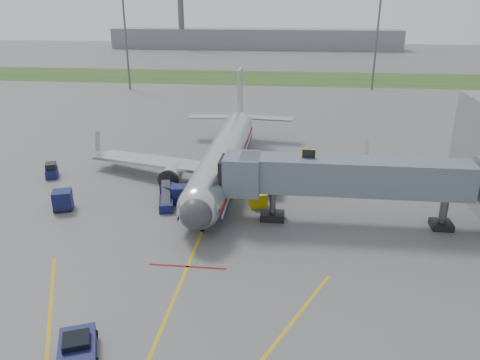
# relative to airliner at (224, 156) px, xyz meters

# --- Properties ---
(ground) EXTENTS (400.00, 400.00, 0.00)m
(ground) POSITION_rel_airliner_xyz_m (-0.00, -15.25, -2.65)
(ground) COLOR #565659
(ground) RESTS_ON ground
(grass_strip) EXTENTS (300.00, 25.00, 0.01)m
(grass_strip) POSITION_rel_airliner_xyz_m (-0.00, 74.75, -2.64)
(grass_strip) COLOR #2D4C1E
(grass_strip) RESTS_ON ground
(apron_markings) EXTENTS (21.52, 50.00, 0.01)m
(apron_markings) POSITION_rel_airliner_xyz_m (-0.00, -22.65, -2.64)
(apron_markings) COLOR gold
(apron_markings) RESTS_ON ground
(airliner) EXTENTS (32.10, 35.67, 10.25)m
(airliner) POSITION_rel_airliner_xyz_m (0.00, 0.00, 0.00)
(airliner) COLOR silver
(airliner) RESTS_ON ground
(jet_bridge) EXTENTS (25.30, 4.00, 6.90)m
(jet_bridge) POSITION_rel_airliner_xyz_m (12.86, -10.25, 1.82)
(jet_bridge) COLOR slate
(jet_bridge) RESTS_ON ground
(light_mast_left) EXTENTS (2.00, 0.44, 20.40)m
(light_mast_left) POSITION_rel_airliner_xyz_m (-30.00, 54.75, 8.13)
(light_mast_left) COLOR #595B60
(light_mast_left) RESTS_ON ground
(light_mast_right) EXTENTS (2.00, 0.44, 20.40)m
(light_mast_right) POSITION_rel_airliner_xyz_m (25.00, 59.75, 8.13)
(light_mast_right) COLOR #595B60
(light_mast_right) RESTS_ON ground
(distant_terminal) EXTENTS (120.00, 14.00, 8.00)m
(distant_terminal) POSITION_rel_airliner_xyz_m (-10.00, 154.75, 1.35)
(distant_terminal) COLOR slate
(distant_terminal) RESTS_ON ground
(control_tower) EXTENTS (4.00, 4.00, 30.00)m
(control_tower) POSITION_rel_airliner_xyz_m (-40.00, 149.75, 14.68)
(control_tower) COLOR #595B60
(control_tower) RESTS_ON ground
(pushback_tug) EXTENTS (3.12, 3.80, 1.37)m
(pushback_tug) POSITION_rel_airliner_xyz_m (-4.00, -29.46, -2.07)
(pushback_tug) COLOR #0E153D
(pushback_tug) RESTS_ON ground
(baggage_tug) EXTENTS (2.08, 2.67, 1.66)m
(baggage_tug) POSITION_rel_airliner_xyz_m (-19.72, -1.92, -1.91)
(baggage_tug) COLOR #0E153D
(baggage_tug) RESTS_ON ground
(baggage_cart_a) EXTENTS (1.90, 1.90, 1.77)m
(baggage_cart_a) POSITION_rel_airliner_xyz_m (-3.36, -7.49, -1.74)
(baggage_cart_a) COLOR #0E153D
(baggage_cart_a) RESTS_ON ground
(baggage_cart_b) EXTENTS (1.97, 1.97, 1.64)m
(baggage_cart_b) POSITION_rel_airliner_xyz_m (-4.50, -6.94, -1.81)
(baggage_cart_b) COLOR #0E153D
(baggage_cart_b) RESTS_ON ground
(baggage_cart_c) EXTENTS (2.30, 2.30, 1.93)m
(baggage_cart_c) POSITION_rel_airliner_xyz_m (-14.19, -10.38, -1.66)
(baggage_cart_c) COLOR #0E153D
(baggage_cart_c) RESTS_ON ground
(belt_loader) EXTENTS (2.10, 4.19, 1.97)m
(belt_loader) POSITION_rel_airliner_xyz_m (-4.48, -8.63, -2.16)
(belt_loader) COLOR #0E153D
(belt_loader) RESTS_ON ground
(ground_power_cart) EXTENTS (1.98, 1.61, 1.38)m
(ground_power_cart) POSITION_rel_airliner_xyz_m (4.44, -7.54, -1.97)
(ground_power_cart) COLOR #D7BA0C
(ground_power_cart) RESTS_ON ground
(ramp_worker) EXTENTS (0.64, 0.67, 1.55)m
(ramp_worker) POSITION_rel_airliner_xyz_m (-3.00, -7.24, -1.87)
(ramp_worker) COLOR #C8DB19
(ramp_worker) RESTS_ON ground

